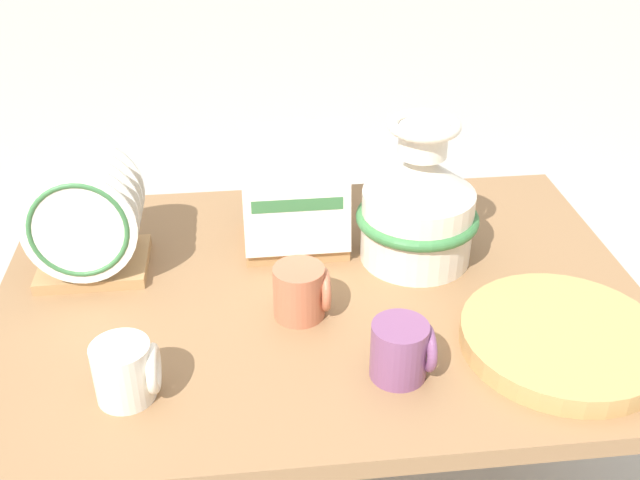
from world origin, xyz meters
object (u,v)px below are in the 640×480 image
at_px(dish_rack_round_plates, 87,229).
at_px(wicker_charger_stack, 563,339).
at_px(mug_terracotta_glaze, 302,291).
at_px(mug_plum_glaze, 402,350).
at_px(dish_rack_square_plates, 295,211).
at_px(mug_cream_glaze, 127,371).
at_px(ceramic_vase, 418,204).

xyz_separation_m(dish_rack_round_plates, wicker_charger_stack, (0.82, -0.33, -0.08)).
bearing_deg(dish_rack_round_plates, wicker_charger_stack, -21.86).
xyz_separation_m(mug_terracotta_glaze, mug_plum_glaze, (0.14, -0.18, 0.00)).
relative_size(dish_rack_square_plates, mug_plum_glaze, 2.33).
height_order(dish_rack_round_plates, wicker_charger_stack, dish_rack_round_plates).
xyz_separation_m(dish_rack_round_plates, mug_plum_glaze, (0.54, -0.37, -0.05)).
distance_m(mug_plum_glaze, mug_cream_glaze, 0.43).
bearing_deg(mug_terracotta_glaze, dish_rack_round_plates, 154.60).
bearing_deg(mug_plum_glaze, mug_cream_glaze, -179.81).
distance_m(ceramic_vase, wicker_charger_stack, 0.37).
xyz_separation_m(ceramic_vase, mug_terracotta_glaze, (-0.24, -0.17, -0.07)).
distance_m(dish_rack_round_plates, wicker_charger_stack, 0.89).
relative_size(ceramic_vase, mug_terracotta_glaze, 2.95).
xyz_separation_m(ceramic_vase, mug_plum_glaze, (-0.10, -0.34, -0.07)).
bearing_deg(ceramic_vase, wicker_charger_stack, -58.98).
distance_m(dish_rack_round_plates, mug_plum_glaze, 0.65).
bearing_deg(mug_plum_glaze, mug_terracotta_glaze, 128.73).
distance_m(dish_rack_round_plates, mug_terracotta_glaze, 0.44).
xyz_separation_m(wicker_charger_stack, mug_cream_glaze, (-0.72, -0.04, 0.03)).
relative_size(dish_rack_round_plates, wicker_charger_stack, 0.68).
bearing_deg(mug_terracotta_glaze, mug_plum_glaze, -51.27).
xyz_separation_m(dish_rack_round_plates, dish_rack_square_plates, (0.40, 0.06, -0.02)).
relative_size(mug_terracotta_glaze, mug_cream_glaze, 1.00).
xyz_separation_m(dish_rack_square_plates, mug_terracotta_glaze, (-0.01, -0.25, -0.03)).
xyz_separation_m(wicker_charger_stack, mug_plum_glaze, (-0.29, -0.04, 0.03)).
bearing_deg(wicker_charger_stack, ceramic_vase, 121.02).
distance_m(dish_rack_square_plates, mug_cream_glaze, 0.52).
bearing_deg(mug_cream_glaze, ceramic_vase, 33.12).
xyz_separation_m(ceramic_vase, wicker_charger_stack, (0.19, -0.31, -0.10)).
distance_m(ceramic_vase, dish_rack_round_plates, 0.64).
distance_m(ceramic_vase, mug_terracotta_glaze, 0.30).
relative_size(ceramic_vase, dish_rack_round_plates, 1.26).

